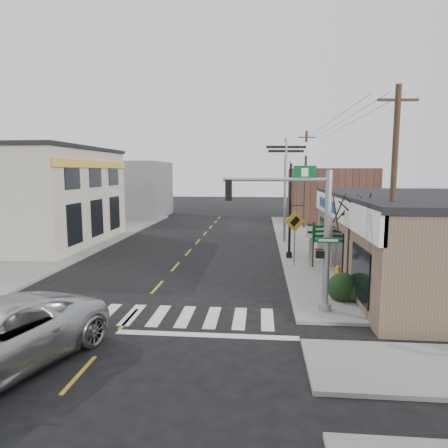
# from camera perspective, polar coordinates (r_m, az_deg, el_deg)

# --- Properties ---
(ground) EXTENTS (140.00, 140.00, 0.00)m
(ground) POSITION_cam_1_polar(r_m,az_deg,el_deg) (15.25, -13.42, -13.03)
(ground) COLOR black
(ground) RESTS_ON ground
(sidewalk_right) EXTENTS (6.00, 38.00, 0.13)m
(sidewalk_right) POSITION_cam_1_polar(r_m,az_deg,el_deg) (27.36, 14.19, -3.74)
(sidewalk_right) COLOR slate
(sidewalk_right) RESTS_ON ground
(sidewalk_left) EXTENTS (6.00, 38.00, 0.13)m
(sidewalk_left) POSITION_cam_1_polar(r_m,az_deg,el_deg) (30.29, -21.79, -2.97)
(sidewalk_left) COLOR slate
(sidewalk_left) RESTS_ON ground
(center_line) EXTENTS (0.12, 56.00, 0.01)m
(center_line) POSITION_cam_1_polar(r_m,az_deg,el_deg) (22.64, -6.95, -6.05)
(center_line) COLOR gold
(center_line) RESTS_ON ground
(crosswalk) EXTENTS (11.00, 2.20, 0.01)m
(crosswalk) POSITION_cam_1_polar(r_m,az_deg,el_deg) (15.61, -12.95, -12.51)
(crosswalk) COLOR silver
(crosswalk) RESTS_ON ground
(left_building) EXTENTS (12.00, 12.00, 6.80)m
(left_building) POSITION_cam_1_polar(r_m,az_deg,el_deg) (32.76, -27.54, 3.35)
(left_building) COLOR #B9AE9A
(left_building) RESTS_ON ground
(bldg_distant_right) EXTENTS (8.00, 10.00, 5.60)m
(bldg_distant_right) POSITION_cam_1_polar(r_m,az_deg,el_deg) (44.19, 14.75, 4.04)
(bldg_distant_right) COLOR #533126
(bldg_distant_right) RESTS_ON ground
(bldg_distant_left) EXTENTS (9.00, 10.00, 6.40)m
(bldg_distant_left) POSITION_cam_1_polar(r_m,az_deg,el_deg) (48.18, -13.86, 4.82)
(bldg_distant_left) COLOR slate
(bldg_distant_left) RESTS_ON ground
(traffic_signal_pole) EXTENTS (4.25, 0.36, 5.38)m
(traffic_signal_pole) POSITION_cam_1_polar(r_m,az_deg,el_deg) (14.97, 12.16, -0.16)
(traffic_signal_pole) COLOR gray
(traffic_signal_pole) RESTS_ON sidewalk_right
(guide_sign) EXTENTS (1.43, 0.13, 2.49)m
(guide_sign) POSITION_cam_1_polar(r_m,az_deg,el_deg) (22.13, 14.15, -1.91)
(guide_sign) COLOR #422D1E
(guide_sign) RESTS_ON sidewalk_right
(fire_hydrant) EXTENTS (0.22, 0.22, 0.71)m
(fire_hydrant) POSITION_cam_1_polar(r_m,az_deg,el_deg) (19.92, 15.93, -6.66)
(fire_hydrant) COLOR orange
(fire_hydrant) RESTS_ON sidewalk_right
(ped_crossing_sign) EXTENTS (1.19, 0.08, 3.07)m
(ped_crossing_sign) POSITION_cam_1_polar(r_m,az_deg,el_deg) (22.11, 10.08, -0.64)
(ped_crossing_sign) COLOR gray
(ped_crossing_sign) RESTS_ON sidewalk_right
(lamp_post) EXTENTS (0.76, 0.60, 5.88)m
(lamp_post) POSITION_cam_1_polar(r_m,az_deg,el_deg) (24.03, 9.59, 3.22)
(lamp_post) COLOR black
(lamp_post) RESTS_ON sidewalk_right
(dance_center_sign) EXTENTS (3.56, 0.22, 7.58)m
(dance_center_sign) POSITION_cam_1_polar(r_m,az_deg,el_deg) (29.44, 8.82, 8.33)
(dance_center_sign) COLOR gray
(dance_center_sign) RESTS_ON sidewalk_right
(bare_tree) EXTENTS (2.52, 2.52, 5.05)m
(bare_tree) POSITION_cam_1_polar(r_m,az_deg,el_deg) (17.71, 17.79, 3.28)
(bare_tree) COLOR black
(bare_tree) RESTS_ON sidewalk_right
(shrub_front) EXTENTS (1.25, 1.25, 0.94)m
(shrub_front) POSITION_cam_1_polar(r_m,az_deg,el_deg) (17.12, 16.64, -8.73)
(shrub_front) COLOR #253E1B
(shrub_front) RESTS_ON sidewalk_right
(shrub_back) EXTENTS (1.00, 1.00, 0.75)m
(shrub_back) POSITION_cam_1_polar(r_m,az_deg,el_deg) (20.75, 22.89, -6.44)
(shrub_back) COLOR black
(shrub_back) RESTS_ON sidewalk_right
(utility_pole_near) EXTENTS (1.42, 0.21, 8.19)m
(utility_pole_near) POSITION_cam_1_polar(r_m,az_deg,el_deg) (15.67, 22.94, 3.38)
(utility_pole_near) COLOR #3F271B
(utility_pole_near) RESTS_ON sidewalk_right
(utility_pole_far) EXTENTS (1.53, 0.23, 8.79)m
(utility_pole_far) POSITION_cam_1_polar(r_m,az_deg,el_deg) (37.43, 11.55, 6.37)
(utility_pole_far) COLOR #3C2A19
(utility_pole_far) RESTS_ON sidewalk_right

